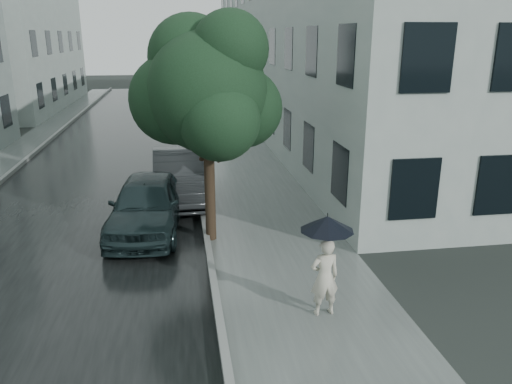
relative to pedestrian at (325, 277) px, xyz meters
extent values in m
plane|color=black|center=(-0.41, 1.00, -0.77)|extent=(120.00, 120.00, 0.00)
cube|color=slate|center=(-0.16, 13.00, -0.77)|extent=(3.50, 60.00, 0.01)
cube|color=slate|center=(-1.98, 13.00, -0.70)|extent=(0.15, 60.00, 0.15)
cube|color=black|center=(-5.48, 13.00, -0.77)|extent=(6.85, 60.00, 0.00)
cube|color=slate|center=(-8.98, 13.00, -0.70)|extent=(0.15, 60.00, 0.15)
cube|color=#95A29B|center=(5.09, 20.50, 3.73)|extent=(7.00, 36.00, 9.00)
cube|color=black|center=(1.61, 20.50, 3.73)|extent=(0.08, 32.40, 7.20)
cube|color=#95A29B|center=(-14.21, 31.00, 3.23)|extent=(7.00, 18.00, 8.00)
cube|color=black|center=(-10.73, 31.00, 3.23)|extent=(0.08, 16.20, 6.40)
imported|color=#B9B7A3|center=(0.00, 0.00, 0.00)|extent=(0.59, 0.42, 1.53)
cylinder|color=black|center=(0.02, 0.04, 0.58)|extent=(0.02, 0.02, 0.68)
cone|color=black|center=(0.02, 0.04, 1.06)|extent=(1.31, 1.31, 0.28)
cylinder|color=black|center=(0.02, 0.04, 1.22)|extent=(0.02, 0.02, 0.08)
cylinder|color=black|center=(0.02, 0.04, 0.20)|extent=(0.03, 0.03, 0.06)
cylinder|color=#332619|center=(-1.86, 4.00, 0.56)|extent=(0.27, 0.27, 2.67)
sphere|color=#18361F|center=(-1.86, 4.00, 3.01)|extent=(2.89, 2.89, 2.89)
sphere|color=#18361F|center=(-0.96, 4.33, 2.56)|extent=(2.00, 2.00, 2.00)
sphere|color=#18361F|center=(-2.64, 4.45, 2.80)|extent=(2.23, 2.23, 2.23)
sphere|color=#18361F|center=(-1.64, 3.22, 2.45)|extent=(1.88, 1.88, 1.88)
sphere|color=#18361F|center=(-2.19, 4.67, 3.79)|extent=(2.11, 2.11, 2.11)
sphere|color=#18361F|center=(-1.31, 3.78, 4.01)|extent=(1.79, 1.79, 1.79)
cylinder|color=black|center=(-1.86, 13.34, 1.65)|extent=(0.12, 0.12, 4.85)
cylinder|color=black|center=(-1.86, 13.34, -0.67)|extent=(0.28, 0.28, 0.20)
cylinder|color=black|center=(-2.10, 13.26, 4.07)|extent=(0.50, 0.24, 0.08)
sphere|color=silver|center=(-2.38, 13.17, 4.02)|extent=(0.32, 0.32, 0.32)
imported|color=black|center=(-3.50, 4.85, -0.01)|extent=(2.24, 4.60, 1.51)
imported|color=#25292B|center=(-2.61, 7.50, 0.01)|extent=(1.79, 4.75, 1.55)
camera|label=1|loc=(-2.55, -8.09, 4.32)|focal=35.00mm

